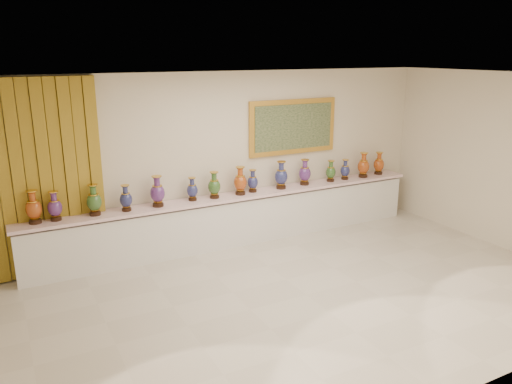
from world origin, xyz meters
TOP-DOWN VIEW (x-y plane):
  - ground at (0.00, 0.00)m, footprint 8.00×8.00m
  - room at (-2.34, 2.44)m, footprint 8.00×8.00m
  - counter at (0.00, 2.27)m, footprint 7.28×0.48m
  - vase_0 at (-3.25, 2.26)m, footprint 0.23×0.23m
  - vase_1 at (-2.96, 2.26)m, footprint 0.23×0.23m
  - vase_2 at (-2.41, 2.25)m, footprint 0.27×0.27m
  - vase_3 at (-1.93, 2.24)m, footprint 0.25×0.25m
  - vase_4 at (-1.42, 2.23)m, footprint 0.27×0.27m
  - vase_5 at (-0.81, 2.29)m, footprint 0.21×0.21m
  - vase_6 at (-0.43, 2.25)m, footprint 0.23×0.23m
  - vase_7 at (0.06, 2.23)m, footprint 0.30×0.30m
  - vase_8 at (0.33, 2.28)m, footprint 0.22×0.22m
  - vase_9 at (0.89, 2.24)m, footprint 0.28×0.28m
  - vase_10 at (1.42, 2.28)m, footprint 0.26×0.26m
  - vase_11 at (2.00, 2.25)m, footprint 0.20×0.20m
  - vase_12 at (2.34, 2.25)m, footprint 0.23×0.23m
  - vase_13 at (2.77, 2.22)m, footprint 0.28×0.28m
  - vase_14 at (3.21, 2.27)m, footprint 0.23×0.23m

SIDE VIEW (x-z plane):
  - ground at x=0.00m, z-range 0.00..0.00m
  - counter at x=0.00m, z-range -0.01..0.89m
  - vase_12 at x=2.34m, z-range 0.88..1.27m
  - vase_5 at x=-0.81m, z-range 0.88..1.28m
  - vase_8 at x=0.33m, z-range 0.88..1.28m
  - vase_11 at x=2.00m, z-range 0.88..1.29m
  - vase_3 at x=-1.93m, z-range 0.88..1.30m
  - vase_1 at x=-2.96m, z-range 0.88..1.32m
  - vase_14 at x=3.21m, z-range 0.88..1.33m
  - vase_6 at x=-0.43m, z-range 0.88..1.34m
  - vase_2 at x=-2.41m, z-range 0.87..1.36m
  - vase_10 at x=1.42m, z-range 0.87..1.36m
  - vase_0 at x=-3.25m, z-range 0.87..1.37m
  - vase_13 at x=2.77m, z-range 0.87..1.37m
  - vase_7 at x=0.06m, z-range 0.87..1.37m
  - vase_4 at x=-1.42m, z-range 0.87..1.38m
  - vase_9 at x=0.89m, z-range 0.87..1.38m
  - room at x=-2.34m, z-range -2.42..5.58m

